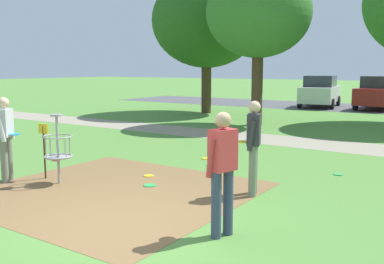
{
  "coord_description": "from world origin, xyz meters",
  "views": [
    {
      "loc": [
        4.16,
        -4.42,
        2.28
      ],
      "look_at": [
        -0.75,
        2.88,
        1.0
      ],
      "focal_mm": 41.19,
      "sensor_mm": 36.0,
      "label": 1
    }
  ],
  "objects_px": {
    "player_throwing": "(5,134)",
    "frisbee_near_basket": "(338,174)",
    "player_waiting_left": "(254,142)",
    "tree_mid_right": "(259,13)",
    "frisbee_by_tee": "(149,176)",
    "parked_car_leftmost": "(320,91)",
    "parked_car_center_left": "(379,93)",
    "tree_near_right": "(207,21)",
    "disc_golf_basket": "(56,146)",
    "frisbee_far_left": "(150,185)",
    "frisbee_scattered_a": "(56,160)",
    "player_foreground_watching": "(222,167)",
    "frisbee_mid_grass": "(206,158)"
  },
  "relations": [
    {
      "from": "frisbee_scattered_a",
      "to": "parked_car_leftmost",
      "type": "xyz_separation_m",
      "value": [
        0.57,
        18.75,
        0.91
      ]
    },
    {
      "from": "player_foreground_watching",
      "to": "frisbee_by_tee",
      "type": "distance_m",
      "value": 3.73
    },
    {
      "from": "frisbee_far_left",
      "to": "frisbee_scattered_a",
      "type": "distance_m",
      "value": 3.5
    },
    {
      "from": "player_waiting_left",
      "to": "frisbee_near_basket",
      "type": "bearing_deg",
      "value": 70.23
    },
    {
      "from": "frisbee_mid_grass",
      "to": "tree_near_right",
      "type": "height_order",
      "value": "tree_near_right"
    },
    {
      "from": "frisbee_near_basket",
      "to": "frisbee_far_left",
      "type": "height_order",
      "value": "same"
    },
    {
      "from": "parked_car_leftmost",
      "to": "parked_car_center_left",
      "type": "relative_size",
      "value": 1.04
    },
    {
      "from": "frisbee_near_basket",
      "to": "tree_near_right",
      "type": "relative_size",
      "value": 0.03
    },
    {
      "from": "frisbee_scattered_a",
      "to": "parked_car_center_left",
      "type": "height_order",
      "value": "parked_car_center_left"
    },
    {
      "from": "player_throwing",
      "to": "frisbee_scattered_a",
      "type": "relative_size",
      "value": 8.17
    },
    {
      "from": "frisbee_far_left",
      "to": "frisbee_scattered_a",
      "type": "height_order",
      "value": "same"
    },
    {
      "from": "player_throwing",
      "to": "frisbee_by_tee",
      "type": "xyz_separation_m",
      "value": [
        2.11,
        1.93,
        -0.96
      ]
    },
    {
      "from": "player_throwing",
      "to": "frisbee_by_tee",
      "type": "bearing_deg",
      "value": 42.44
    },
    {
      "from": "frisbee_mid_grass",
      "to": "parked_car_center_left",
      "type": "bearing_deg",
      "value": 87.32
    },
    {
      "from": "disc_golf_basket",
      "to": "frisbee_mid_grass",
      "type": "relative_size",
      "value": 5.54
    },
    {
      "from": "parked_car_leftmost",
      "to": "frisbee_mid_grass",
      "type": "bearing_deg",
      "value": -81.62
    },
    {
      "from": "frisbee_near_basket",
      "to": "tree_mid_right",
      "type": "distance_m",
      "value": 9.49
    },
    {
      "from": "player_throwing",
      "to": "frisbee_by_tee",
      "type": "relative_size",
      "value": 7.7
    },
    {
      "from": "frisbee_by_tee",
      "to": "frisbee_far_left",
      "type": "bearing_deg",
      "value": -49.47
    },
    {
      "from": "frisbee_near_basket",
      "to": "frisbee_mid_grass",
      "type": "xyz_separation_m",
      "value": [
        -3.26,
        -0.15,
        0.0
      ]
    },
    {
      "from": "disc_golf_basket",
      "to": "player_throwing",
      "type": "bearing_deg",
      "value": -152.32
    },
    {
      "from": "disc_golf_basket",
      "to": "frisbee_far_left",
      "type": "xyz_separation_m",
      "value": [
        1.68,
        0.85,
        -0.74
      ]
    },
    {
      "from": "frisbee_far_left",
      "to": "tree_mid_right",
      "type": "bearing_deg",
      "value": 103.67
    },
    {
      "from": "frisbee_by_tee",
      "to": "player_foreground_watching",
      "type": "bearing_deg",
      "value": -34.51
    },
    {
      "from": "player_waiting_left",
      "to": "frisbee_by_tee",
      "type": "distance_m",
      "value": 2.62
    },
    {
      "from": "frisbee_by_tee",
      "to": "parked_car_leftmost",
      "type": "xyz_separation_m",
      "value": [
        -2.38,
        18.72,
        0.91
      ]
    },
    {
      "from": "frisbee_mid_grass",
      "to": "tree_mid_right",
      "type": "bearing_deg",
      "value": 105.47
    },
    {
      "from": "player_waiting_left",
      "to": "tree_mid_right",
      "type": "height_order",
      "value": "tree_mid_right"
    },
    {
      "from": "frisbee_mid_grass",
      "to": "player_waiting_left",
      "type": "bearing_deg",
      "value": -43.15
    },
    {
      "from": "disc_golf_basket",
      "to": "frisbee_far_left",
      "type": "height_order",
      "value": "disc_golf_basket"
    },
    {
      "from": "player_waiting_left",
      "to": "frisbee_scattered_a",
      "type": "distance_m",
      "value": 5.48
    },
    {
      "from": "player_throwing",
      "to": "frisbee_far_left",
      "type": "distance_m",
      "value": 3.08
    },
    {
      "from": "player_waiting_left",
      "to": "frisbee_by_tee",
      "type": "xyz_separation_m",
      "value": [
        -2.44,
        0.02,
        -0.96
      ]
    },
    {
      "from": "tree_near_right",
      "to": "parked_car_leftmost",
      "type": "height_order",
      "value": "tree_near_right"
    },
    {
      "from": "player_throwing",
      "to": "frisbee_near_basket",
      "type": "height_order",
      "value": "player_throwing"
    },
    {
      "from": "player_foreground_watching",
      "to": "player_waiting_left",
      "type": "height_order",
      "value": "same"
    },
    {
      "from": "player_throwing",
      "to": "disc_golf_basket",
      "type": "bearing_deg",
      "value": 27.68
    },
    {
      "from": "frisbee_scattered_a",
      "to": "parked_car_leftmost",
      "type": "relative_size",
      "value": 0.05
    },
    {
      "from": "player_foreground_watching",
      "to": "frisbee_mid_grass",
      "type": "distance_m",
      "value": 5.26
    },
    {
      "from": "player_throwing",
      "to": "frisbee_by_tee",
      "type": "height_order",
      "value": "player_throwing"
    },
    {
      "from": "player_throwing",
      "to": "frisbee_near_basket",
      "type": "bearing_deg",
      "value": 38.51
    },
    {
      "from": "frisbee_near_basket",
      "to": "frisbee_far_left",
      "type": "bearing_deg",
      "value": -133.35
    },
    {
      "from": "frisbee_far_left",
      "to": "parked_car_leftmost",
      "type": "relative_size",
      "value": 0.06
    },
    {
      "from": "player_throwing",
      "to": "frisbee_mid_grass",
      "type": "xyz_separation_m",
      "value": [
        2.15,
        4.15,
        -0.96
      ]
    },
    {
      "from": "player_throwing",
      "to": "frisbee_near_basket",
      "type": "xyz_separation_m",
      "value": [
        5.41,
        4.3,
        -0.96
      ]
    },
    {
      "from": "parked_car_center_left",
      "to": "tree_near_right",
      "type": "bearing_deg",
      "value": -134.09
    },
    {
      "from": "frisbee_far_left",
      "to": "parked_car_center_left",
      "type": "height_order",
      "value": "parked_car_center_left"
    },
    {
      "from": "frisbee_by_tee",
      "to": "frisbee_mid_grass",
      "type": "bearing_deg",
      "value": 88.77
    },
    {
      "from": "frisbee_near_basket",
      "to": "tree_near_right",
      "type": "xyz_separation_m",
      "value": [
        -9.36,
        9.57,
        4.58
      ]
    },
    {
      "from": "frisbee_mid_grass",
      "to": "frisbee_scattered_a",
      "type": "relative_size",
      "value": 1.2
    }
  ]
}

